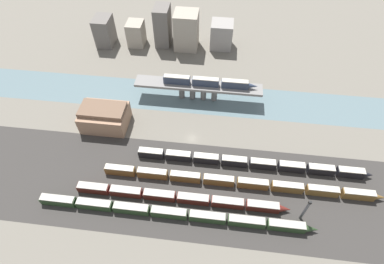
{
  "coord_description": "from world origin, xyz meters",
  "views": [
    {
      "loc": [
        9.59,
        -80.7,
        102.04
      ],
      "look_at": [
        0.0,
        0.71,
        3.53
      ],
      "focal_mm": 28.0,
      "sensor_mm": 36.0,
      "label": 1
    }
  ],
  "objects": [
    {
      "name": "river_water",
      "position": [
        0.0,
        25.42,
        0.0
      ],
      "size": [
        320.0,
        21.01,
        0.01
      ],
      "primitive_type": "cube",
      "color": "slate",
      "rests_on": "ground"
    },
    {
      "name": "signal_tower",
      "position": [
        42.82,
        -31.6,
        6.15
      ],
      "size": [
        1.0,
        0.92,
        12.49
      ],
      "color": "#4C4C51",
      "rests_on": "ground"
    },
    {
      "name": "bridge",
      "position": [
        0.0,
        25.42,
        6.95
      ],
      "size": [
        59.85,
        7.65,
        8.83
      ],
      "color": "slate",
      "rests_on": "ground"
    },
    {
      "name": "city_block_right",
      "position": [
        -11.04,
        67.45,
        10.48
      ],
      "size": [
        12.99,
        12.6,
        20.97
      ],
      "primitive_type": "cube",
      "color": "gray",
      "rests_on": "ground"
    },
    {
      "name": "city_block_far_left",
      "position": [
        -57.73,
        65.14,
        8.13
      ],
      "size": [
        9.12,
        12.26,
        16.26
      ],
      "primitive_type": "cube",
      "color": "#605B56",
      "rests_on": "ground"
    },
    {
      "name": "train_yard_mid",
      "position": [
        -0.7,
        -29.54,
        1.72
      ],
      "size": [
        79.24,
        3.11,
        3.52
      ],
      "color": "#5B1E19",
      "rests_on": "ground"
    },
    {
      "name": "ground_plane",
      "position": [
        0.0,
        0.0,
        0.0
      ],
      "size": [
        400.0,
        400.0,
        0.0
      ],
      "primitive_type": "plane",
      "color": "#666056"
    },
    {
      "name": "city_block_left",
      "position": [
        -40.05,
        67.0,
        6.78
      ],
      "size": [
        9.01,
        10.32,
        13.57
      ],
      "primitive_type": "cube",
      "color": "gray",
      "rests_on": "ground"
    },
    {
      "name": "train_yard_outer",
      "position": [
        25.4,
        -11.23,
        1.96
      ],
      "size": [
        93.32,
        2.99,
        3.98
      ],
      "color": "black",
      "rests_on": "ground"
    },
    {
      "name": "train_yard_far",
      "position": [
        20.58,
        -20.74,
        1.99
      ],
      "size": [
        106.52,
        2.72,
        4.03
      ],
      "color": "brown",
      "rests_on": "ground"
    },
    {
      "name": "city_block_center",
      "position": [
        -24.72,
        69.74,
        11.06
      ],
      "size": [
        8.23,
        12.41,
        22.12
      ],
      "primitive_type": "cube",
      "color": "#605B56",
      "rests_on": "ground"
    },
    {
      "name": "railbed_yard",
      "position": [
        0.0,
        -24.0,
        0.0
      ],
      "size": [
        280.0,
        42.0,
        0.01
      ],
      "primitive_type": "cube",
      "color": "#33302D",
      "rests_on": "ground"
    },
    {
      "name": "city_block_far_right",
      "position": [
        8.6,
        70.39,
        7.42
      ],
      "size": [
        12.08,
        11.68,
        14.85
      ],
      "primitive_type": "cube",
      "color": "gray",
      "rests_on": "ground"
    },
    {
      "name": "warehouse_building",
      "position": [
        -39.24,
        3.85,
        4.94
      ],
      "size": [
        19.85,
        14.64,
        10.39
      ],
      "color": "#937056",
      "rests_on": "ground"
    },
    {
      "name": "train_on_bridge",
      "position": [
        4.74,
        25.42,
        10.79
      ],
      "size": [
        43.61,
        2.7,
        4.0
      ],
      "color": "#2D384C",
      "rests_on": "bridge"
    },
    {
      "name": "train_yard_near",
      "position": [
        -2.32,
        -36.04,
        1.83
      ],
      "size": [
        99.68,
        2.98,
        3.73
      ],
      "color": "#23381E",
      "rests_on": "ground"
    }
  ]
}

